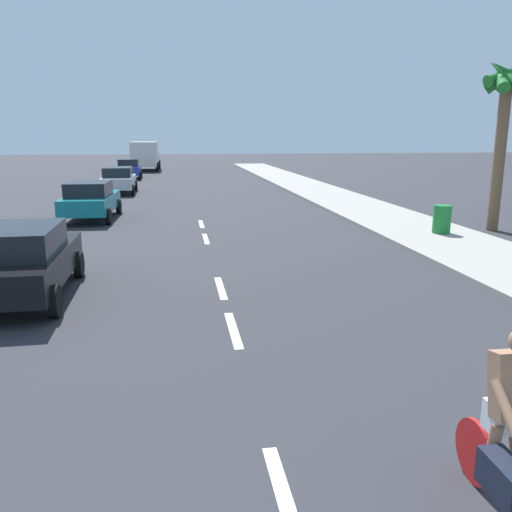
{
  "coord_description": "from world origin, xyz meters",
  "views": [
    {
      "loc": [
        -0.93,
        -0.19,
        3.41
      ],
      "look_at": [
        0.57,
        9.62,
        1.1
      ],
      "focal_mm": 36.49,
      "sensor_mm": 36.0,
      "label": 1
    }
  ],
  "objects": [
    {
      "name": "ground_plane",
      "position": [
        0.0,
        20.0,
        0.0
      ],
      "size": [
        160.0,
        160.0,
        0.0
      ],
      "primitive_type": "plane",
      "color": "#2D2D33"
    },
    {
      "name": "palm_tree_mid",
      "position": [
        10.52,
        17.14,
        4.68
      ],
      "size": [
        1.69,
        1.95,
        6.24
      ],
      "color": "brown",
      "rests_on": "ground"
    },
    {
      "name": "parked_car_silver",
      "position": [
        -4.34,
        32.04,
        0.84
      ],
      "size": [
        2.01,
        4.29,
        1.57
      ],
      "rotation": [
        0.0,
        0.0,
        0.01
      ],
      "color": "#B7BABF",
      "rests_on": "ground"
    },
    {
      "name": "sidewalk_strip",
      "position": [
        7.67,
        22.0,
        0.07
      ],
      "size": [
        3.6,
        80.0,
        0.14
      ],
      "primitive_type": "cube",
      "color": "#9E998E",
      "rests_on": "ground"
    },
    {
      "name": "cyclist",
      "position": [
        1.86,
        3.47,
        0.83
      ],
      "size": [
        0.62,
        1.71,
        1.82
      ],
      "rotation": [
        0.0,
        0.0,
        3.12
      ],
      "color": "black",
      "rests_on": "ground"
    },
    {
      "name": "lane_stripe_1",
      "position": [
        0.0,
        3.99,
        0.0
      ],
      "size": [
        0.16,
        1.8,
        0.01
      ],
      "primitive_type": "cube",
      "color": "white",
      "rests_on": "ground"
    },
    {
      "name": "parked_car_black",
      "position": [
        -4.23,
        11.14,
        0.84
      ],
      "size": [
        2.06,
        4.35,
        1.57
      ],
      "rotation": [
        0.0,
        0.0,
        0.02
      ],
      "color": "black",
      "rests_on": "ground"
    },
    {
      "name": "lane_stripe_4",
      "position": [
        0.0,
        17.09,
        0.0
      ],
      "size": [
        0.16,
        1.8,
        0.01
      ],
      "primitive_type": "cube",
      "color": "white",
      "rests_on": "ground"
    },
    {
      "name": "trash_bin_far",
      "position": [
        8.01,
        16.2,
        0.62
      ],
      "size": [
        0.6,
        0.6,
        0.95
      ],
      "primitive_type": "cylinder",
      "color": "#19722D",
      "rests_on": "sidewalk_strip"
    },
    {
      "name": "lane_stripe_2",
      "position": [
        0.0,
        8.56,
        0.0
      ],
      "size": [
        0.16,
        1.8,
        0.01
      ],
      "primitive_type": "cube",
      "color": "white",
      "rests_on": "ground"
    },
    {
      "name": "delivery_truck",
      "position": [
        -3.84,
        53.05,
        1.5
      ],
      "size": [
        2.77,
        6.28,
        2.8
      ],
      "rotation": [
        0.0,
        0.0,
        -0.02
      ],
      "color": "beige",
      "rests_on": "ground"
    },
    {
      "name": "lane_stripe_3",
      "position": [
        0.0,
        11.22,
        0.0
      ],
      "size": [
        0.16,
        1.8,
        0.01
      ],
      "primitive_type": "cube",
      "color": "white",
      "rests_on": "ground"
    },
    {
      "name": "parked_car_blue",
      "position": [
        -4.63,
        43.02,
        0.84
      ],
      "size": [
        1.99,
        4.17,
        1.57
      ],
      "rotation": [
        0.0,
        0.0,
        0.02
      ],
      "color": "#1E389E",
      "rests_on": "ground"
    },
    {
      "name": "lane_stripe_5",
      "position": [
        0.0,
        20.11,
        0.0
      ],
      "size": [
        0.16,
        1.8,
        0.01
      ],
      "primitive_type": "cube",
      "color": "white",
      "rests_on": "ground"
    },
    {
      "name": "parked_car_teal",
      "position": [
        -4.45,
        21.99,
        0.84
      ],
      "size": [
        2.11,
        4.36,
        1.57
      ],
      "rotation": [
        0.0,
        0.0,
        -0.04
      ],
      "color": "#14727A",
      "rests_on": "ground"
    }
  ]
}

